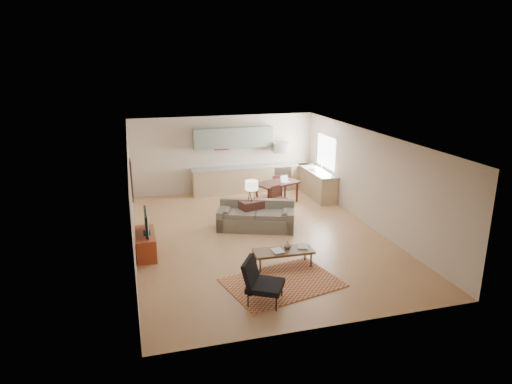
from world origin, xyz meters
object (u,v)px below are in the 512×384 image
object	(u,v)px
coffee_table	(283,258)
console_table	(252,213)
sofa	(256,216)
armchair	(265,282)
tv_credenza	(146,244)
dining_table	(277,193)

from	to	relation	value
coffee_table	console_table	size ratio (longest dim) A/B	1.83
sofa	console_table	size ratio (longest dim) A/B	2.94
coffee_table	console_table	xyz separation A→B (m)	(-0.01, 2.76, 0.17)
sofa	armchair	distance (m)	3.99
sofa	tv_credenza	bearing A→B (deg)	-142.03
coffee_table	armchair	world-z (taller)	armchair
sofa	tv_credenza	xyz separation A→B (m)	(-3.06, -0.95, -0.11)
coffee_table	tv_credenza	world-z (taller)	tv_credenza
dining_table	tv_credenza	bearing A→B (deg)	-167.60
armchair	console_table	xyz separation A→B (m)	(0.84, 4.17, -0.07)
coffee_table	dining_table	bearing A→B (deg)	75.09
coffee_table	dining_table	distance (m)	4.76
armchair	dining_table	distance (m)	6.36
sofa	console_table	world-z (taller)	sofa
sofa	console_table	distance (m)	0.28
armchair	coffee_table	bearing A→B (deg)	-1.15
sofa	armchair	bearing A→B (deg)	-82.25
console_table	dining_table	size ratio (longest dim) A/B	0.53
armchair	tv_credenza	bearing A→B (deg)	66.52
console_table	dining_table	distance (m)	2.25
armchair	tv_credenza	world-z (taller)	armchair
coffee_table	sofa	bearing A→B (deg)	90.48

